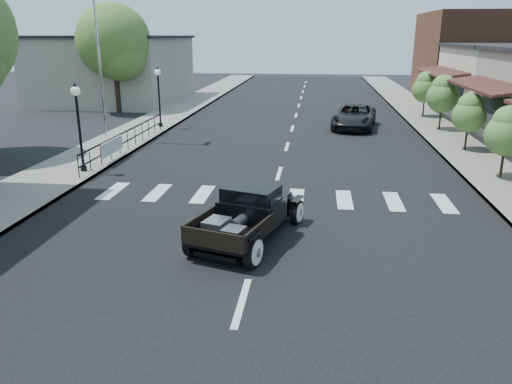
# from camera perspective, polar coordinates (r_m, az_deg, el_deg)

# --- Properties ---
(ground) EXTENTS (120.00, 120.00, 0.00)m
(ground) POSITION_cam_1_polar(r_m,az_deg,el_deg) (13.10, 0.30, -6.05)
(ground) COLOR black
(ground) RESTS_ON ground
(road) EXTENTS (14.00, 80.00, 0.02)m
(road) POSITION_cam_1_polar(r_m,az_deg,el_deg) (27.47, 3.94, 6.50)
(road) COLOR black
(road) RESTS_ON ground
(road_markings) EXTENTS (12.00, 60.00, 0.06)m
(road_markings) POSITION_cam_1_polar(r_m,az_deg,el_deg) (22.59, 3.24, 4.08)
(road_markings) COLOR silver
(road_markings) RESTS_ON ground
(sidewalk_left) EXTENTS (3.00, 80.00, 0.15)m
(sidewalk_left) POSITION_cam_1_polar(r_m,az_deg,el_deg) (29.15, -13.11, 6.86)
(sidewalk_left) COLOR gray
(sidewalk_left) RESTS_ON ground
(sidewalk_right) EXTENTS (3.00, 80.00, 0.15)m
(sidewalk_right) POSITION_cam_1_polar(r_m,az_deg,el_deg) (28.33, 21.47, 5.80)
(sidewalk_right) COLOR gray
(sidewalk_right) RESTS_ON ground
(low_building_left) EXTENTS (10.00, 12.00, 5.00)m
(low_building_left) POSITION_cam_1_polar(r_m,az_deg,el_deg) (43.25, -15.78, 13.25)
(low_building_left) COLOR #A39989
(low_building_left) RESTS_ON ground
(far_building_right) EXTENTS (11.00, 10.00, 7.00)m
(far_building_right) POSITION_cam_1_polar(r_m,az_deg,el_deg) (46.18, 25.50, 13.72)
(far_building_right) COLOR brown
(far_building_right) RESTS_ON ground
(railing) EXTENTS (0.08, 10.00, 1.00)m
(railing) POSITION_cam_1_polar(r_m,az_deg,el_deg) (24.03, -14.47, 5.95)
(railing) COLOR black
(railing) RESTS_ON sidewalk_left
(banner) EXTENTS (0.04, 2.20, 0.60)m
(banner) POSITION_cam_1_polar(r_m,az_deg,el_deg) (22.23, -16.07, 4.39)
(banner) COLOR silver
(banner) RESTS_ON sidewalk_left
(lamp_post_b) EXTENTS (0.36, 0.36, 3.39)m
(lamp_post_b) POSITION_cam_1_polar(r_m,az_deg,el_deg) (20.34, -19.54, 6.91)
(lamp_post_b) COLOR black
(lamp_post_b) RESTS_ON sidewalk_left
(lamp_post_c) EXTENTS (0.36, 0.36, 3.39)m
(lamp_post_c) POSITION_cam_1_polar(r_m,az_deg,el_deg) (29.53, -11.02, 10.60)
(lamp_post_c) COLOR black
(lamp_post_c) RESTS_ON sidewalk_left
(flagpole) EXTENTS (0.12, 0.12, 11.65)m
(flagpole) POSITION_cam_1_polar(r_m,az_deg,el_deg) (26.17, -17.86, 18.34)
(flagpole) COLOR silver
(flagpole) RESTS_ON sidewalk_left
(big_tree_far) EXTENTS (5.00, 5.00, 7.35)m
(big_tree_far) POSITION_cam_1_polar(r_m,az_deg,el_deg) (36.69, -15.82, 14.44)
(big_tree_far) COLOR #486A2D
(big_tree_far) RESTS_ON ground
(small_tree_b) EXTENTS (1.54, 1.54, 2.57)m
(small_tree_b) POSITION_cam_1_polar(r_m,az_deg,el_deg) (20.53, 26.58, 4.98)
(small_tree_b) COLOR #4A7535
(small_tree_b) RESTS_ON sidewalk_right
(small_tree_c) EXTENTS (1.51, 1.51, 2.51)m
(small_tree_c) POSITION_cam_1_polar(r_m,az_deg,el_deg) (25.03, 23.08, 7.32)
(small_tree_c) COLOR #4A7535
(small_tree_c) RESTS_ON sidewalk_right
(small_tree_d) EXTENTS (1.74, 1.74, 2.90)m
(small_tree_d) POSITION_cam_1_polar(r_m,az_deg,el_deg) (30.06, 20.47, 9.48)
(small_tree_d) COLOR #4A7535
(small_tree_d) RESTS_ON sidewalk_right
(small_tree_e) EXTENTS (1.66, 1.66, 2.76)m
(small_tree_e) POSITION_cam_1_polar(r_m,az_deg,el_deg) (34.64, 18.73, 10.47)
(small_tree_e) COLOR #4A7535
(small_tree_e) RESTS_ON sidewalk_right
(hotrod_pickup) EXTENTS (3.14, 4.63, 1.47)m
(hotrod_pickup) POSITION_cam_1_polar(r_m,az_deg,el_deg) (13.15, -0.89, -2.52)
(hotrod_pickup) COLOR black
(hotrod_pickup) RESTS_ON ground
(second_car) EXTENTS (3.03, 5.22, 1.37)m
(second_car) POSITION_cam_1_polar(r_m,az_deg,el_deg) (29.93, 11.16, 8.44)
(second_car) COLOR black
(second_car) RESTS_ON ground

